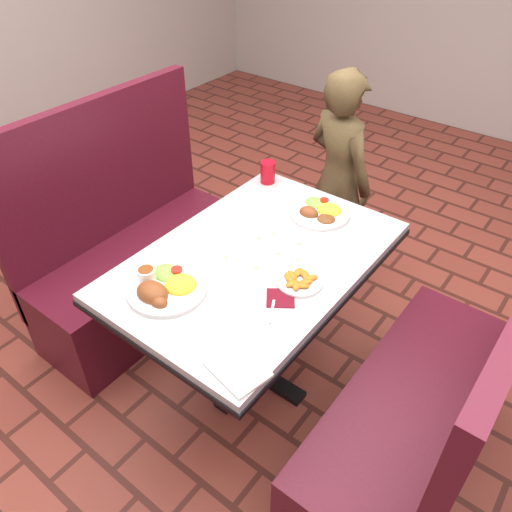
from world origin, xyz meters
name	(u,v)px	position (x,y,z in m)	size (l,w,h in m)	color
dining_table	(256,274)	(0.00, 0.00, 0.65)	(0.81, 1.21, 0.75)	#B8BABD
booth_bench_left	(139,261)	(-0.80, 0.00, 0.33)	(0.47, 1.20, 1.17)	#531322
booth_bench_right	(420,421)	(0.80, 0.00, 0.33)	(0.47, 1.20, 1.17)	#531322
diner_person	(338,179)	(-0.16, 0.96, 0.62)	(0.45, 0.30, 1.24)	brown
near_dinner_plate	(165,284)	(-0.14, -0.37, 0.78)	(0.30, 0.30, 0.09)	white
far_dinner_plate	(321,209)	(0.04, 0.42, 0.77)	(0.27, 0.27, 0.07)	white
plantain_plate	(299,280)	(0.23, -0.03, 0.76)	(0.18, 0.18, 0.03)	white
maroon_napkin	(280,298)	(0.23, -0.14, 0.75)	(0.10, 0.10, 0.00)	#5B0D1A
spoon_utensil	(272,311)	(0.24, -0.22, 0.75)	(0.01, 0.11, 0.00)	silver
red_tumbler	(268,172)	(-0.32, 0.51, 0.81)	(0.07, 0.07, 0.11)	red
paper_napkin	(238,369)	(0.31, -0.50, 0.76)	(0.19, 0.14, 0.01)	white
knife_utensil	(176,297)	(-0.08, -0.38, 0.76)	(0.01, 0.18, 0.00)	silver
fork_utensil	(165,290)	(-0.14, -0.38, 0.76)	(0.01, 0.13, 0.00)	#B8B8BC
lettuce_shreds	(273,252)	(0.04, 0.06, 0.75)	(0.28, 0.32, 0.00)	#80B247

